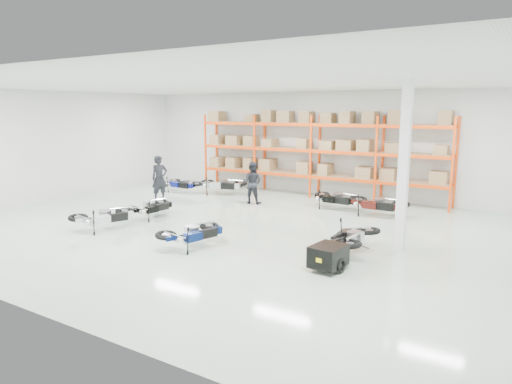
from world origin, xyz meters
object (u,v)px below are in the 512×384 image
Objects in this scene: moto_back_b at (222,181)px; person_left at (160,178)px; moto_blue_centre at (193,229)px; moto_back_c at (337,195)px; moto_black_far_left at (150,204)px; moto_back_d at (377,200)px; person_back at (252,183)px; moto_back_a at (182,181)px; moto_touring_right at (352,233)px; moto_silver_left at (104,213)px; trailer at (328,256)px.

moto_back_b is 2.91m from person_left.
moto_back_c is at bearing -86.25° from moto_blue_centre.
moto_back_d is at bearing -141.86° from moto_black_far_left.
moto_black_far_left is at bearing 58.66° from person_back.
moto_back_c is 7.22m from person_left.
moto_back_a is at bearing 38.29° from person_left.
moto_black_far_left is at bearing 125.11° from moto_back_d.
moto_back_a is (-9.70, 4.54, -0.03)m from moto_touring_right.
moto_touring_right is 0.97× the size of moto_back_d.
person_left reaches higher than moto_back_a.
moto_silver_left reaches higher than moto_back_c.
moto_back_b is at bearing -2.87° from person_left.
moto_silver_left is 6.92m from moto_back_b.
moto_touring_right is 0.95× the size of person_left.
person_back is (2.22, -1.00, 0.27)m from moto_back_b.
person_left is 1.12× the size of person_back.
moto_black_far_left is 0.94× the size of moto_back_c.
moto_silver_left is 1.05× the size of person_back.
moto_touring_right is at bearing -109.69° from moto_back_a.
moto_back_a is (-2.24, 6.34, -0.02)m from moto_silver_left.
moto_blue_centre is 0.91× the size of moto_back_b.
moto_blue_centre is 3.58m from moto_silver_left.
person_left reaches higher than person_back.
moto_silver_left is 9.28m from moto_back_d.
person_left is at bearing 162.24° from trailer.
moto_silver_left is 1.01× the size of moto_back_c.
moto_touring_right is 5.43m from moto_back_c.
moto_silver_left reaches higher than trailer.
moto_back_c reaches higher than moto_black_far_left.
moto_black_far_left is (0.12, 1.89, -0.04)m from moto_silver_left.
moto_back_b reaches higher than moto_back_c.
moto_blue_centre is 1.01× the size of moto_back_a.
person_back is (-4.96, -0.46, 0.28)m from moto_back_d.
person_left is at bearing -159.89° from moto_back_a.
moto_touring_right is at bearing -138.79° from moto_back_b.
moto_touring_right is at bearing -81.83° from person_left.
person_back is at bearing -129.99° from moto_back_b.
person_left reaches higher than moto_blue_centre.
moto_silver_left reaches higher than moto_blue_centre.
moto_back_b is at bearing 86.76° from moto_back_d.
moto_back_d is at bearing -99.89° from moto_blue_centre.
trailer is (7.46, 0.20, -0.19)m from moto_silver_left.
moto_black_far_left is 8.01m from moto_back_d.
moto_black_far_left is 4.38m from person_back.
trailer is 0.77× the size of person_left.
moto_black_far_left is 5.04m from moto_back_a.
moto_touring_right is (7.46, 1.80, 0.00)m from moto_silver_left.
moto_back_a is at bearing -14.71° from person_back.
moto_back_a is 0.97× the size of moto_back_c.
person_left is (-1.83, 2.44, 0.44)m from moto_black_far_left.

